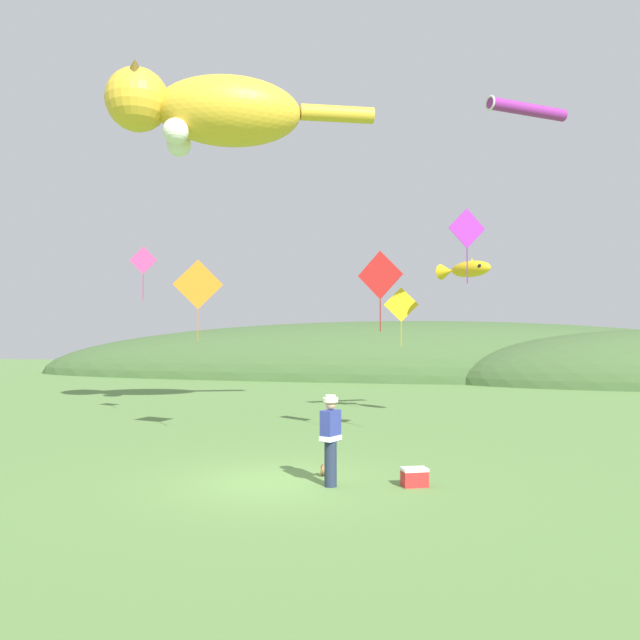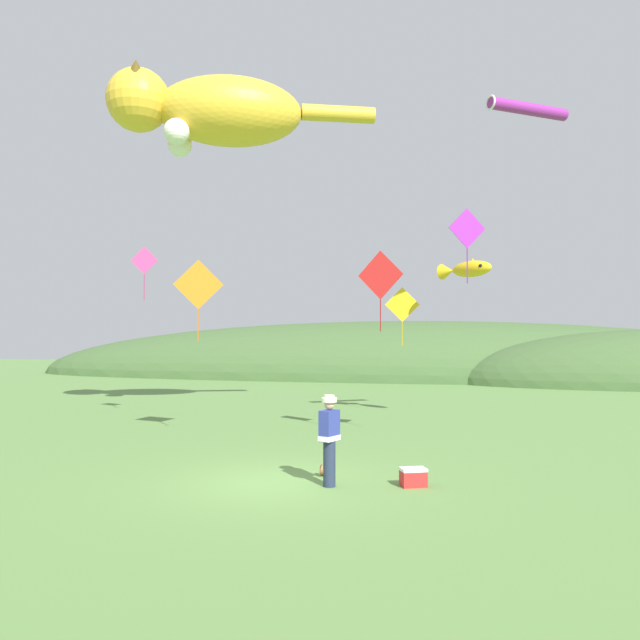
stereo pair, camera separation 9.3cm
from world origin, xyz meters
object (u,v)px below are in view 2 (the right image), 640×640
at_px(kite_tube_streamer, 527,109).
at_px(kite_diamond_violet, 467,229).
at_px(kite_diamond_gold, 402,305).
at_px(kite_spool, 325,470).
at_px(kite_diamond_pink, 144,261).
at_px(picnic_cooler, 413,477).
at_px(kite_diamond_red, 380,275).
at_px(festival_attendant, 329,437).
at_px(kite_diamond_orange, 198,285).
at_px(kite_giant_cat, 211,111).
at_px(kite_fish_windsock, 466,269).

height_order(kite_tube_streamer, kite_diamond_violet, kite_tube_streamer).
height_order(kite_tube_streamer, kite_diamond_gold, kite_tube_streamer).
bearing_deg(kite_spool, kite_diamond_pink, 139.11).
height_order(picnic_cooler, kite_diamond_pink, kite_diamond_pink).
xyz_separation_m(kite_tube_streamer, kite_diamond_gold, (-4.05, 4.22, -5.56)).
distance_m(kite_diamond_red, kite_diamond_violet, 2.84).
relative_size(kite_spool, kite_diamond_pink, 0.13).
height_order(festival_attendant, picnic_cooler, festival_attendant).
relative_size(festival_attendant, kite_spool, 7.30).
height_order(kite_diamond_orange, kite_diamond_pink, kite_diamond_pink).
bearing_deg(picnic_cooler, festival_attendant, -167.57).
relative_size(kite_giant_cat, kite_diamond_red, 3.96).
height_order(picnic_cooler, kite_diamond_violet, kite_diamond_violet).
distance_m(picnic_cooler, kite_giant_cat, 15.38).
xyz_separation_m(picnic_cooler, kite_diamond_red, (-1.23, 5.16, 4.46)).
height_order(kite_fish_windsock, kite_tube_streamer, kite_tube_streamer).
distance_m(picnic_cooler, kite_fish_windsock, 10.64).
bearing_deg(kite_tube_streamer, kite_diamond_red, -158.33).
height_order(kite_spool, kite_giant_cat, kite_giant_cat).
bearing_deg(kite_diamond_orange, kite_diamond_gold, 53.33).
xyz_separation_m(kite_spool, kite_diamond_pink, (-7.68, 6.65, 5.38)).
bearing_deg(festival_attendant, kite_tube_streamer, 57.68).
distance_m(kite_fish_windsock, kite_diamond_pink, 10.96).
bearing_deg(festival_attendant, kite_giant_cat, 125.18).
distance_m(kite_giant_cat, kite_tube_streamer, 10.64).
xyz_separation_m(festival_attendant, kite_spool, (-0.27, 0.86, -0.83)).
bearing_deg(kite_giant_cat, kite_diamond_red, -24.87).
bearing_deg(picnic_cooler, kite_diamond_gold, 95.70).
xyz_separation_m(kite_diamond_orange, kite_diamond_violet, (7.39, -0.15, 1.29)).
bearing_deg(kite_tube_streamer, picnic_cooler, -113.33).
relative_size(kite_spool, kite_tube_streamer, 0.10).
relative_size(picnic_cooler, kite_fish_windsock, 0.29).
height_order(kite_diamond_orange, kite_diamond_red, kite_diamond_red).
bearing_deg(kite_diamond_gold, kite_diamond_pink, -155.29).
bearing_deg(kite_diamond_gold, picnic_cooler, -84.30).
bearing_deg(kite_diamond_violet, kite_diamond_orange, 178.84).
bearing_deg(kite_spool, kite_diamond_violet, 49.16).
xyz_separation_m(kite_fish_windsock, kite_diamond_orange, (-7.46, -5.19, -0.83)).
bearing_deg(kite_giant_cat, picnic_cooler, -46.99).
bearing_deg(festival_attendant, kite_spool, 107.31).
xyz_separation_m(kite_giant_cat, kite_tube_streamer, (10.49, -1.27, -1.20)).
relative_size(festival_attendant, kite_diamond_gold, 0.81).
distance_m(kite_spool, kite_fish_windsock, 10.61).
distance_m(festival_attendant, kite_fish_windsock, 10.92).
distance_m(kite_diamond_pink, kite_diamond_gold, 9.40).
relative_size(kite_fish_windsock, kite_diamond_violet, 1.01).
bearing_deg(picnic_cooler, kite_tube_streamer, 66.67).
distance_m(picnic_cooler, kite_diamond_pink, 13.07).
xyz_separation_m(picnic_cooler, kite_diamond_violet, (1.13, 3.97, 5.48)).
bearing_deg(kite_diamond_violet, kite_giant_cat, 154.58).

